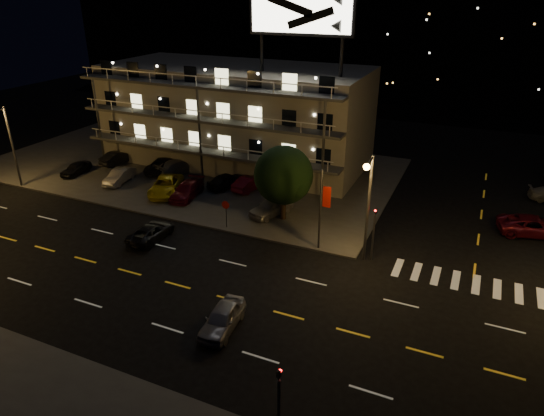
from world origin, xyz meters
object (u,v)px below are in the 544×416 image
at_px(tree, 283,177).
at_px(road_car_west, 151,232).
at_px(road_car_east, 222,318).
at_px(lot_car_2, 166,186).
at_px(lot_car_4, 272,206).
at_px(lot_car_7, 178,167).

relative_size(tree, road_car_west, 1.45).
bearing_deg(road_car_east, road_car_west, 139.93).
relative_size(tree, lot_car_2, 1.19).
xyz_separation_m(lot_car_4, road_car_east, (3.57, -14.96, -0.20)).
distance_m(tree, road_car_east, 15.16).
bearing_deg(tree, road_car_east, -80.72).
height_order(lot_car_2, road_car_east, lot_car_2).
xyz_separation_m(lot_car_2, road_car_east, (14.64, -15.16, -0.20)).
distance_m(tree, lot_car_4, 3.27).
xyz_separation_m(road_car_east, road_car_west, (-10.46, 7.29, -0.09)).
relative_size(lot_car_7, road_car_west, 1.14).
bearing_deg(road_car_east, tree, 94.07).
bearing_deg(lot_car_2, tree, -22.95).
relative_size(lot_car_4, lot_car_7, 0.88).
xyz_separation_m(lot_car_2, lot_car_4, (11.07, -0.21, 0.01)).
xyz_separation_m(lot_car_4, road_car_west, (-6.89, -7.67, -0.29)).
relative_size(lot_car_2, lot_car_7, 1.07).
relative_size(lot_car_2, lot_car_4, 1.22).
height_order(lot_car_4, road_car_east, lot_car_4).
relative_size(lot_car_2, road_car_east, 1.31).
bearing_deg(lot_car_2, road_car_west, -82.48).
bearing_deg(road_car_east, lot_car_7, 124.42).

